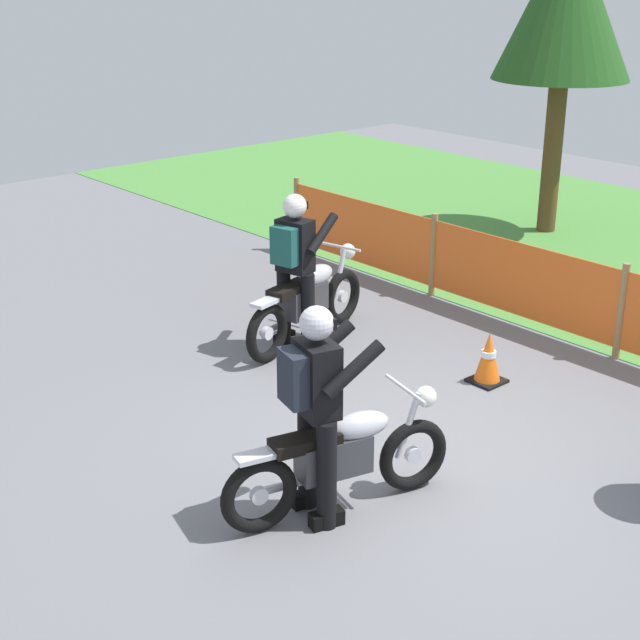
# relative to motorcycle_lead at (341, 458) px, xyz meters

# --- Properties ---
(ground) EXTENTS (24.00, 24.00, 0.02)m
(ground) POSITION_rel_motorcycle_lead_xyz_m (-0.21, 0.95, -0.45)
(ground) COLOR slate
(barrier_fence) EXTENTS (10.54, 0.08, 1.05)m
(barrier_fence) POSITION_rel_motorcycle_lead_xyz_m (-0.21, 4.12, 0.10)
(barrier_fence) COLOR #997547
(barrier_fence) RESTS_ON ground
(tree_leftmost) EXTENTS (1.99, 1.99, 4.49)m
(tree_leftmost) POSITION_rel_motorcycle_lead_xyz_m (-3.67, 7.64, 2.90)
(tree_leftmost) COLOR brown
(tree_leftmost) RESTS_ON ground
(motorcycle_lead) EXTENTS (0.72, 1.88, 0.91)m
(motorcycle_lead) POSITION_rel_motorcycle_lead_xyz_m (0.00, 0.00, 0.00)
(motorcycle_lead) COLOR black
(motorcycle_lead) RESTS_ON ground
(motorcycle_trailing) EXTENTS (0.71, 1.99, 0.96)m
(motorcycle_trailing) POSITION_rel_motorcycle_lead_xyz_m (-2.73, 2.00, 0.02)
(motorcycle_trailing) COLOR black
(motorcycle_trailing) RESTS_ON ground
(rider_lead) EXTENTS (0.64, 0.75, 1.69)m
(rider_lead) POSITION_rel_motorcycle_lead_xyz_m (-0.05, -0.20, 0.51)
(rider_lead) COLOR black
(rider_lead) RESTS_ON ground
(rider_trailing) EXTENTS (0.64, 0.75, 1.69)m
(rider_trailing) POSITION_rel_motorcycle_lead_xyz_m (-2.68, 1.79, 0.51)
(rider_trailing) COLOR black
(rider_trailing) RESTS_ON ground
(traffic_cone) EXTENTS (0.32, 0.32, 0.53)m
(traffic_cone) POSITION_rel_motorcycle_lead_xyz_m (-0.73, 2.64, -0.18)
(traffic_cone) COLOR black
(traffic_cone) RESTS_ON ground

